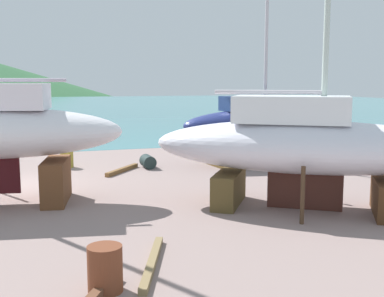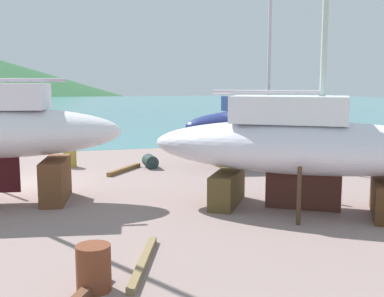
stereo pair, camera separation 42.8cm
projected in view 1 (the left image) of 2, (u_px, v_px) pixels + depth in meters
The scene contains 9 objects.
ground_plane at pixel (6, 220), 13.27m from camera, with size 51.29×51.29×0.00m, color gray.
sea_water at pixel (30, 107), 70.89m from camera, with size 153.44×96.68×0.01m, color teal.
sailboat_mid_port at pixel (305, 145), 14.15m from camera, with size 9.27×7.42×15.77m.
sailboat_large_starboard at pixel (257, 123), 22.21m from camera, with size 7.74×3.04×13.45m.
barrel_tipped_left at pixel (105, 269), 8.72m from camera, with size 0.64×0.64×0.86m, color brown.
barrel_tipped_right at pixel (67, 159), 21.36m from camera, with size 0.58×0.58×0.77m, color olive.
barrel_rust_near at pixel (148, 162), 21.27m from camera, with size 0.57×0.57×0.90m, color #21302F.
timber_short_cross at pixel (152, 262), 10.00m from camera, with size 2.92×0.17×0.14m, color olive.
timber_long_aft at pixel (122, 170), 20.35m from camera, with size 2.53×0.19×0.17m, color brown.
Camera 1 is at (0.94, -18.28, 3.83)m, focal length 44.74 mm.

